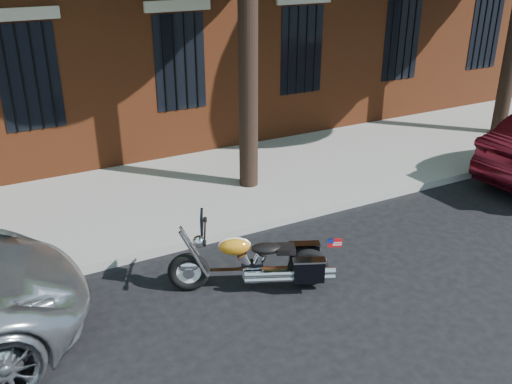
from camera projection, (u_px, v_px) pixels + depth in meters
ground at (306, 265)px, 8.76m from camera, size 120.00×120.00×0.00m
curb at (263, 224)px, 9.84m from camera, size 40.00×0.16×0.15m
sidewalk at (218, 186)px, 11.36m from camera, size 40.00×3.60×0.15m
motorcycle at (257, 263)px, 8.02m from camera, size 2.14×1.33×1.21m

